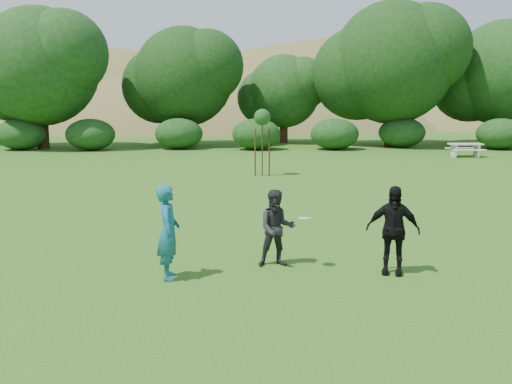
% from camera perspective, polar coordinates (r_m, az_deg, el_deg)
% --- Properties ---
extents(ground, '(120.00, 120.00, 0.00)m').
position_cam_1_polar(ground, '(11.07, 0.55, -8.23)').
color(ground, '#19470C').
rests_on(ground, ground).
extents(player_teal, '(0.49, 0.69, 1.78)m').
position_cam_1_polar(player_teal, '(10.73, -8.77, -3.98)').
color(player_teal, '#195E74').
rests_on(player_teal, ground).
extents(player_grey, '(0.79, 0.63, 1.55)m').
position_cam_1_polar(player_grey, '(11.41, 2.08, -3.64)').
color(player_grey, black).
rests_on(player_grey, ground).
extents(player_black, '(1.09, 0.70, 1.72)m').
position_cam_1_polar(player_black, '(11.20, 13.52, -3.73)').
color(player_black, black).
rests_on(player_black, ground).
extents(frisbee, '(0.27, 0.27, 0.06)m').
position_cam_1_polar(frisbee, '(11.22, 4.92, -2.62)').
color(frisbee, white).
rests_on(frisbee, ground).
extents(sapling, '(0.70, 0.70, 2.85)m').
position_cam_1_polar(sapling, '(24.22, 0.63, 7.30)').
color(sapling, '#392416').
rests_on(sapling, ground).
extents(picnic_table, '(1.80, 1.48, 0.76)m').
position_cam_1_polar(picnic_table, '(34.14, 20.21, 4.18)').
color(picnic_table, '#BAB7AC').
rests_on(picnic_table, ground).
extents(hillside, '(150.00, 72.00, 52.00)m').
position_cam_1_polar(hillside, '(80.46, -2.03, -1.41)').
color(hillside, olive).
rests_on(hillside, ground).
extents(tree_row, '(53.92, 10.38, 9.62)m').
position_cam_1_polar(tree_row, '(39.42, 3.46, 11.74)').
color(tree_row, '#3A2616').
rests_on(tree_row, ground).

